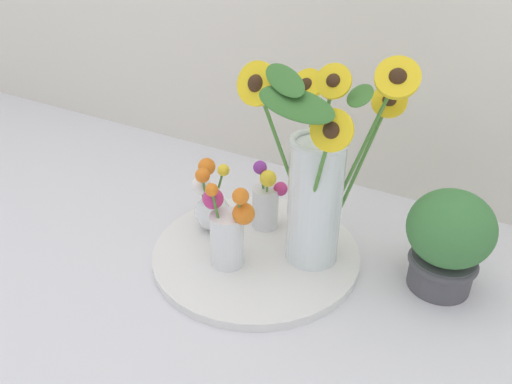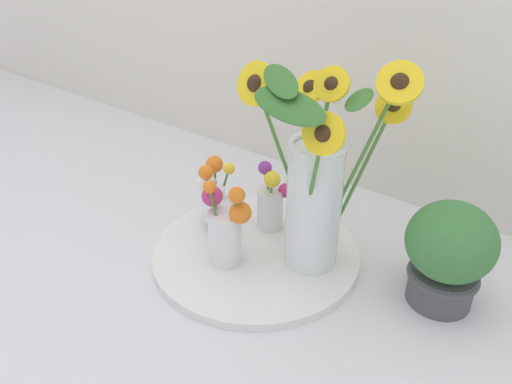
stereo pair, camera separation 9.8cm
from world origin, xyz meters
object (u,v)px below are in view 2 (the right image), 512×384
at_px(serving_tray, 256,253).
at_px(mason_jar_sunflowers, 316,187).
at_px(vase_bulb_right, 216,199).
at_px(potted_plant, 449,252).
at_px(vase_small_back, 271,201).
at_px(vase_small_center, 226,228).

xyz_separation_m(serving_tray, mason_jar_sunflowers, (0.11, 0.04, 0.18)).
xyz_separation_m(vase_bulb_right, potted_plant, (0.48, 0.08, 0.03)).
bearing_deg(mason_jar_sunflowers, vase_bulb_right, -176.39).
height_order(serving_tray, mason_jar_sunflowers, mason_jar_sunflowers).
height_order(vase_small_back, potted_plant, potted_plant).
distance_m(serving_tray, vase_small_center, 0.11).
xyz_separation_m(vase_small_center, vase_bulb_right, (-0.10, 0.09, -0.02)).
bearing_deg(vase_small_center, potted_plant, 23.36).
distance_m(serving_tray, vase_small_back, 0.12).
height_order(serving_tray, vase_small_back, vase_small_back).
height_order(mason_jar_sunflowers, vase_small_center, mason_jar_sunflowers).
bearing_deg(serving_tray, potted_plant, 15.64).
relative_size(vase_bulb_right, potted_plant, 0.82).
bearing_deg(potted_plant, vase_small_back, -178.38).
xyz_separation_m(vase_small_center, vase_small_back, (0.00, 0.15, -0.01)).
bearing_deg(vase_bulb_right, vase_small_center, -40.79).
distance_m(mason_jar_sunflowers, potted_plant, 0.26).
relative_size(mason_jar_sunflowers, potted_plant, 2.00).
relative_size(serving_tray, vase_bulb_right, 2.55).
distance_m(vase_bulb_right, potted_plant, 0.49).
height_order(serving_tray, vase_small_center, vase_small_center).
distance_m(vase_bulb_right, vase_small_back, 0.12).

